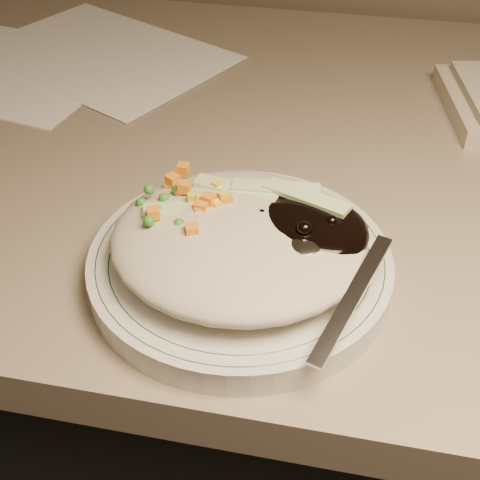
# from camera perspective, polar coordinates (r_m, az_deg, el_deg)

# --- Properties ---
(desk) EXTENTS (1.40, 0.70, 0.74)m
(desk) POSITION_cam_1_polar(r_m,az_deg,el_deg) (0.82, 7.31, -3.71)
(desk) COLOR #7E705B
(desk) RESTS_ON ground
(plate) EXTENTS (0.23, 0.23, 0.02)m
(plate) POSITION_cam_1_polar(r_m,az_deg,el_deg) (0.52, -0.00, -2.22)
(plate) COLOR silver
(plate) RESTS_ON desk
(plate_rim) EXTENTS (0.22, 0.22, 0.00)m
(plate_rim) POSITION_cam_1_polar(r_m,az_deg,el_deg) (0.51, -0.00, -1.39)
(plate_rim) COLOR #144723
(plate_rim) RESTS_ON plate
(meal) EXTENTS (0.21, 0.19, 0.05)m
(meal) POSITION_cam_1_polar(r_m,az_deg,el_deg) (0.50, 0.47, 0.38)
(meal) COLOR #B2A990
(meal) RESTS_ON plate
(papers) EXTENTS (0.46, 0.35, 0.00)m
(papers) POSITION_cam_1_polar(r_m,az_deg,el_deg) (0.89, -15.86, 14.56)
(papers) COLOR white
(papers) RESTS_ON desk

